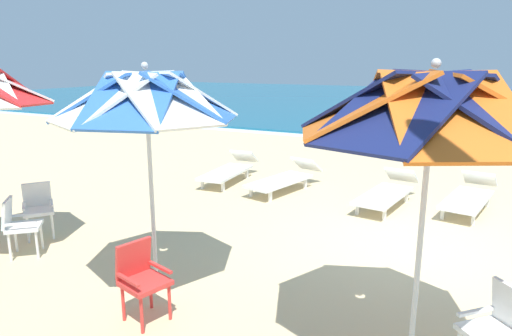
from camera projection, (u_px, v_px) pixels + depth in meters
name	position (u px, v px, depth m)	size (l,w,h in m)	color
ground_plane	(415.00, 251.00, 6.70)	(80.00, 80.00, 0.00)	beige
sea	(477.00, 103.00, 30.65)	(80.00, 36.00, 0.10)	#19607F
surf_foam	(459.00, 147.00, 14.84)	(80.00, 0.70, 0.01)	white
beach_umbrella_0	(432.00, 109.00, 3.64)	(2.27, 2.27, 2.77)	silver
plastic_chair_0	(499.00, 327.00, 3.90)	(0.63, 0.63, 0.87)	white
beach_umbrella_1	(146.00, 99.00, 5.01)	(2.11, 2.11, 2.75)	silver
plastic_chair_1	(141.00, 276.00, 4.84)	(0.56, 0.54, 0.87)	red
plastic_chair_2	(38.00, 207.00, 7.17)	(0.63, 0.62, 0.87)	white
plastic_chair_4	(19.00, 223.00, 6.43)	(0.63, 0.63, 0.87)	white
sun_lounger_0	(469.00, 196.00, 8.51)	(0.96, 2.22, 0.62)	white
sun_lounger_1	(387.00, 192.00, 8.77)	(0.91, 2.21, 0.62)	white
sun_lounger_2	(285.00, 178.00, 9.82)	(1.07, 2.23, 0.62)	white
sun_lounger_3	(229.00, 169.00, 10.59)	(0.79, 2.19, 0.62)	white
beachgoer_seated	(365.00, 142.00, 14.23)	(0.30, 0.93, 0.92)	yellow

